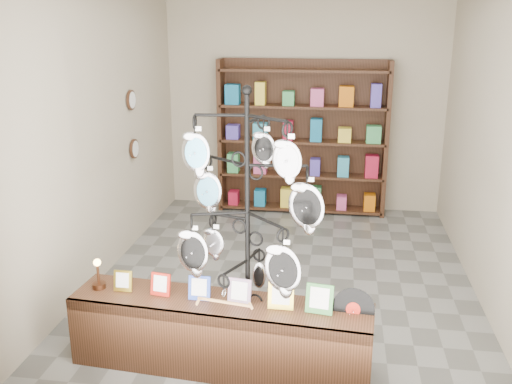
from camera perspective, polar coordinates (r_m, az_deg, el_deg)
ground at (r=6.42m, az=2.96°, el=-8.33°), size 5.00×5.00×0.00m
room_envelope at (r=5.87m, az=3.23°, el=8.23°), size 5.00×5.00×5.00m
display_tree at (r=4.34m, az=-0.87°, el=-2.13°), size 1.20×1.16×2.29m
front_shelf at (r=4.75m, az=-3.59°, el=-13.99°), size 2.45×0.68×0.85m
back_shelving at (r=8.27m, az=4.64°, el=4.98°), size 2.42×0.36×2.20m
wall_clocks at (r=7.15m, az=-12.22°, el=6.60°), size 0.03×0.24×0.84m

